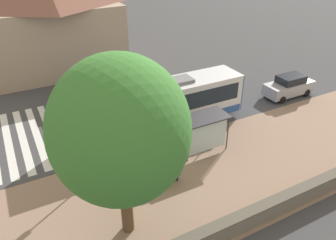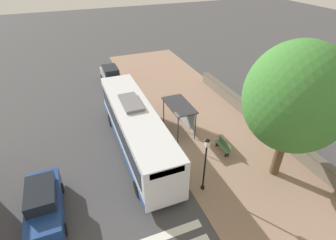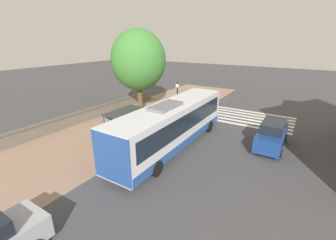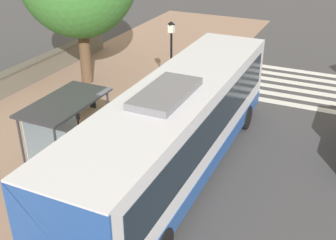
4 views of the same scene
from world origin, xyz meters
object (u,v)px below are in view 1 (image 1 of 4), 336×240
at_px(bench, 167,177).
at_px(parked_car_behind_bus, 289,86).
at_px(bus, 163,104).
at_px(pedestrian, 106,144).
at_px(bus_shelter, 204,124).
at_px(parked_car_far_lane, 85,93).
at_px(street_lamp_near, 101,136).
at_px(shade_tree, 120,131).

xyz_separation_m(bench, parked_car_behind_bus, (5.25, -14.75, 0.45)).
height_order(bus, parked_car_behind_bus, bus).
bearing_deg(pedestrian, parked_car_behind_bus, -86.35).
bearing_deg(bus_shelter, bus, 13.09).
relative_size(bus, bus_shelter, 3.72).
bearing_deg(bus, parked_car_far_lane, 32.03).
distance_m(bus, street_lamp_near, 6.05).
bearing_deg(bus, parked_car_behind_bus, -92.51).
distance_m(shade_tree, parked_car_far_lane, 14.99).
xyz_separation_m(bus, bench, (-5.78, 2.70, -1.37)).
height_order(bus_shelter, pedestrian, bus_shelter).
relative_size(bench, parked_car_far_lane, 0.34).
bearing_deg(parked_car_far_lane, parked_car_behind_bus, -113.22).
xyz_separation_m(pedestrian, parked_car_far_lane, (7.95, -0.94, 0.04)).
bearing_deg(parked_car_behind_bus, pedestrian, 93.65).
distance_m(bench, street_lamp_near, 4.51).
bearing_deg(bus, bus_shelter, -166.91).
height_order(bus, parked_car_far_lane, bus).
bearing_deg(parked_car_far_lane, pedestrian, 173.24).
xyz_separation_m(pedestrian, bench, (-4.17, -2.21, -0.47)).
relative_size(bus_shelter, bench, 2.08).
relative_size(pedestrian, parked_car_behind_bus, 0.36).
height_order(bus_shelter, bench, bus_shelter).
height_order(pedestrian, shade_tree, shade_tree).
xyz_separation_m(bench, shade_tree, (-2.00, 3.21, 5.17)).
height_order(street_lamp_near, shade_tree, shade_tree).
xyz_separation_m(bus_shelter, pedestrian, (2.34, 5.83, -1.12)).
bearing_deg(parked_car_far_lane, bus, -147.97).
distance_m(bus_shelter, parked_car_far_lane, 11.44).
bearing_deg(bench, parked_car_behind_bus, -70.40).
distance_m(pedestrian, bench, 4.74).
height_order(bus, bench, bus).
bearing_deg(bus_shelter, pedestrian, 68.16).
xyz_separation_m(shade_tree, parked_car_behind_bus, (7.25, -17.96, -4.72)).
bearing_deg(bus, pedestrian, 108.14).
bearing_deg(pedestrian, bus_shelter, -111.84).
bearing_deg(pedestrian, bench, -152.13).
bearing_deg(bench, pedestrian, 27.87).
bearing_deg(shade_tree, bus, -37.23).
xyz_separation_m(pedestrian, parked_car_behind_bus, (1.08, -16.95, -0.02)).
relative_size(bus, street_lamp_near, 3.20).
height_order(bus, shade_tree, shade_tree).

